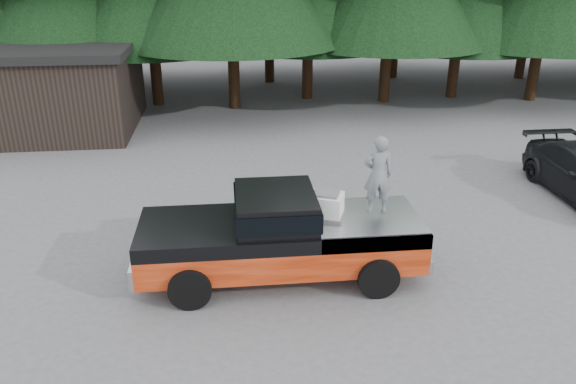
{
  "coord_description": "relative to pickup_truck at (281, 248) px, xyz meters",
  "views": [
    {
      "loc": [
        -1.3,
        -10.48,
        6.31
      ],
      "look_at": [
        -0.16,
        0.0,
        1.88
      ],
      "focal_mm": 35.0,
      "sensor_mm": 36.0,
      "label": 1
    }
  ],
  "objects": [
    {
      "name": "ground",
      "position": [
        0.34,
        0.13,
        -0.67
      ],
      "size": [
        120.0,
        120.0,
        0.0
      ],
      "primitive_type": "plane",
      "color": "#4E4E51",
      "rests_on": "ground"
    },
    {
      "name": "pickup_truck",
      "position": [
        0.0,
        0.0,
        0.0
      ],
      "size": [
        6.0,
        2.04,
        1.33
      ],
      "primitive_type": null,
      "color": "#CA481E",
      "rests_on": "ground"
    },
    {
      "name": "truck_cab",
      "position": [
        -0.1,
        -0.0,
        0.96
      ],
      "size": [
        1.66,
        1.9,
        0.59
      ],
      "primitive_type": "cube",
      "color": "black",
      "rests_on": "pickup_truck"
    },
    {
      "name": "air_compressor",
      "position": [
        0.94,
        0.04,
        0.9
      ],
      "size": [
        0.85,
        0.78,
        0.47
      ],
      "primitive_type": "cube",
      "rotation": [
        0.0,
        0.0,
        -0.37
      ],
      "color": "silver",
      "rests_on": "pickup_truck"
    },
    {
      "name": "man_on_bed",
      "position": [
        2.04,
        0.15,
        1.5
      ],
      "size": [
        0.63,
        0.44,
        1.67
      ],
      "primitive_type": "imported",
      "rotation": [
        0.0,
        0.0,
        3.08
      ],
      "color": "slate",
      "rests_on": "pickup_truck"
    },
    {
      "name": "utility_building",
      "position": [
        -8.66,
        12.13,
        1.0
      ],
      "size": [
        8.4,
        6.4,
        3.3
      ],
      "color": "black",
      "rests_on": "ground"
    }
  ]
}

